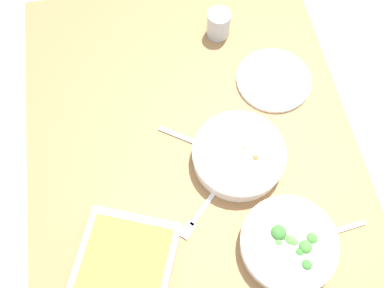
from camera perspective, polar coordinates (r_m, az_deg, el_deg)
name	(u,v)px	position (r m, az deg, el deg)	size (l,w,h in m)	color
ground_plane	(192,217)	(1.88, 0.00, -9.72)	(6.00, 6.00, 0.00)	#B2A899
dining_table	(192,157)	(1.26, 0.00, -1.75)	(1.20, 0.90, 0.74)	olive
stew_bowl	(239,155)	(1.14, 6.22, -1.48)	(0.25, 0.25, 0.06)	white
broccoli_bowl	(289,244)	(1.09, 12.72, -12.83)	(0.24, 0.24, 0.07)	white
baking_dish	(121,279)	(1.06, -9.37, -17.26)	(0.36, 0.32, 0.06)	silver
drink_cup	(219,25)	(1.36, 3.55, 15.53)	(0.07, 0.07, 0.08)	#B2BCC6
side_plate	(274,80)	(1.30, 10.80, 8.37)	(0.22, 0.22, 0.01)	white
spoon_by_stew	(196,143)	(1.18, 0.55, 0.20)	(0.11, 0.16, 0.01)	silver
spoon_by_broccoli	(324,235)	(1.14, 17.11, -11.45)	(0.04, 0.18, 0.01)	silver
fork_on_table	(200,213)	(1.11, 1.01, -9.22)	(0.14, 0.14, 0.01)	silver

